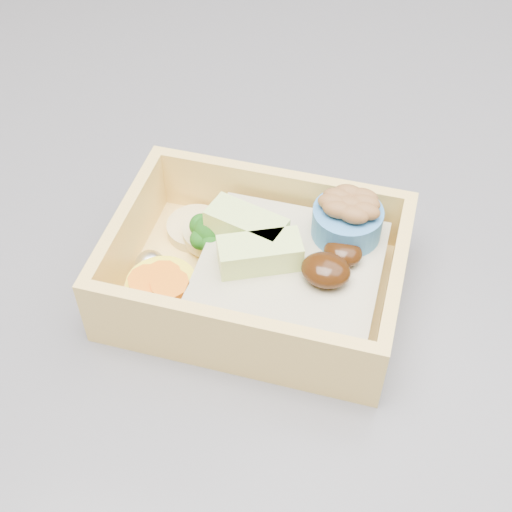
% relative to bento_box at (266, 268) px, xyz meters
% --- Properties ---
extents(bento_box, '(0.17, 0.13, 0.06)m').
position_rel_bento_box_xyz_m(bento_box, '(0.00, 0.00, 0.00)').
color(bento_box, '#F4C864').
rests_on(bento_box, island).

